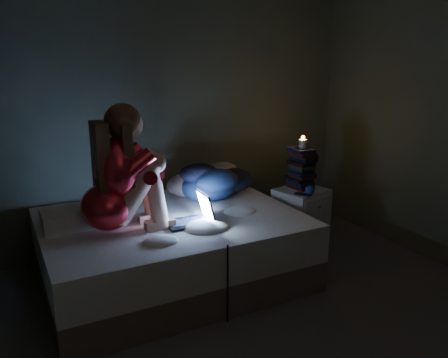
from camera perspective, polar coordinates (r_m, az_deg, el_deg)
floor at (r=3.02m, az=8.43°, el=-19.72°), size 3.60×3.80×0.02m
wall_back at (r=4.19m, az=-6.44°, el=9.42°), size 3.60×0.02×2.60m
bed at (r=3.59m, az=-6.61°, el=-8.72°), size 1.92×1.44×0.53m
pillow at (r=3.44m, az=-18.62°, el=-4.67°), size 0.43×0.31×0.12m
woman at (r=3.12m, az=-14.90°, el=1.08°), size 0.56×0.37×0.90m
laptop at (r=3.28m, az=-4.61°, el=-3.78°), size 0.35×0.25×0.24m
clothes_pile at (r=3.89m, az=-1.97°, el=-0.04°), size 0.65×0.58×0.33m
nightstand at (r=4.21m, az=9.68°, el=-4.96°), size 0.49×0.46×0.56m
book_stack at (r=4.14m, az=9.84°, el=1.34°), size 0.19×0.25×0.36m
candle at (r=4.09m, az=9.98°, el=4.35°), size 0.07×0.07×0.08m
phone at (r=3.96m, az=9.38°, el=-1.89°), size 0.10×0.15×0.01m
blue_orb at (r=3.96m, az=10.32°, el=-1.43°), size 0.08×0.08×0.08m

